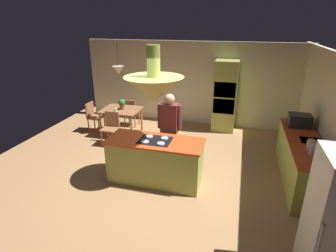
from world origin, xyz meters
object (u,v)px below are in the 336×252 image
Objects in this scene: person_at_island at (169,126)px; chair_facing_island at (111,126)px; kitchen_island at (155,161)px; chair_at_corner at (93,115)px; microwave_on_counter at (300,121)px; canister_flour at (313,149)px; oven_tower at (225,96)px; canister_sugar at (311,145)px; dining_table at (121,113)px; chair_by_back_wall at (131,111)px; potted_plant_on_table at (122,104)px; cup_on_table at (116,110)px.

person_at_island is 1.94× the size of chair_facing_island.
kitchen_island is at bearing -40.13° from chair_facing_island.
chair_at_corner is 5.50m from microwave_on_counter.
canister_flour is (4.54, -1.26, 0.50)m from chair_facing_island.
oven_tower is 11.00× the size of canister_sugar.
canister_flour is at bearing -10.18° from person_at_island.
canister_sugar reaches higher than dining_table.
chair_facing_island is 1.00× the size of chair_by_back_wall.
canister_flour reaches higher than chair_by_back_wall.
chair_by_back_wall is 4.73m from microwave_on_counter.
chair_facing_island and chair_at_corner have the same top height.
potted_plant_on_table reaches higher than chair_by_back_wall.
cup_on_table is at bearing -104.62° from chair_at_corner.
chair_at_corner reaches higher than dining_table.
potted_plant_on_table is (-2.76, -1.13, -0.11)m from oven_tower.
canister_sugar is at bearing 7.14° from kitchen_island.
oven_tower is 2.43m from microwave_on_counter.
oven_tower is 2.38× the size of chair_by_back_wall.
canister_sugar is at bearing -90.00° from microwave_on_counter.
canister_sugar is (2.84, 0.36, 0.55)m from kitchen_island.
chair_by_back_wall is at bearing -170.36° from oven_tower.
oven_tower is at bearing 135.77° from microwave_on_counter.
canister_sugar is at bearing -107.77° from chair_at_corner.
canister_sugar is at bearing -21.28° from potted_plant_on_table.
chair_facing_island is at bearing 157.06° from person_at_island.
oven_tower is 2.38× the size of chair_facing_island.
microwave_on_counter is (4.54, 0.12, 0.55)m from chair_facing_island.
kitchen_island is 2.19× the size of chair_at_corner.
chair_facing_island is 1.00× the size of chair_at_corner.
chair_at_corner is 1.89× the size of microwave_on_counter.
dining_table is 0.68m from chair_by_back_wall.
chair_by_back_wall is at bearing -53.56° from chair_at_corner.
person_at_island reaches higher than dining_table.
person_at_island is at bearing -38.36° from dining_table.
person_at_island is 1.94× the size of chair_by_back_wall.
canister_flour is at bearing -90.00° from canister_sugar.
potted_plant_on_table is 4.90m from canister_flour.
cup_on_table is at bearing 86.85° from chair_by_back_wall.
oven_tower is at bearing 32.88° from chair_facing_island.
microwave_on_counter reaches higher than canister_sugar.
canister_flour is at bearing -109.47° from chair_at_corner.
kitchen_island is 10.25× the size of canister_flour.
chair_facing_island reaches higher than dining_table.
canister_sugar is at bearing -13.35° from chair_facing_island.
potted_plant_on_table is (-1.78, 1.44, -0.04)m from person_at_island.
oven_tower is at bearing -72.85° from chair_at_corner.
chair_at_corner is at bearing 165.38° from cup_on_table.
person_at_island is (1.81, -1.43, 0.31)m from dining_table.
oven_tower reaches higher than chair_at_corner.
microwave_on_counter is (2.84, 1.55, 0.59)m from kitchen_island.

